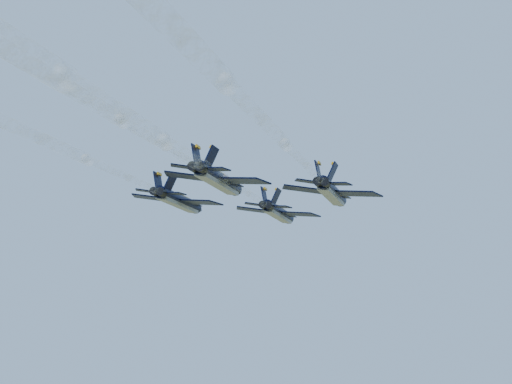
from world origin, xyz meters
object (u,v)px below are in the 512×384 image
(jet_right, at_px, (332,193))
(jet_lead, at_px, (279,213))
(jet_slot, at_px, (219,180))
(jet_left, at_px, (180,201))

(jet_right, bearing_deg, jet_lead, 127.96)
(jet_lead, xyz_separation_m, jet_right, (11.05, -13.15, 0.00))
(jet_slot, bearing_deg, jet_lead, 87.72)
(jet_slot, bearing_deg, jet_left, 129.96)
(jet_left, relative_size, jet_right, 1.00)
(jet_left, height_order, jet_right, same)
(jet_slot, bearing_deg, jet_right, 44.70)
(jet_left, distance_m, jet_right, 21.31)
(jet_right, distance_m, jet_slot, 16.26)
(jet_lead, bearing_deg, jet_slot, -92.28)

